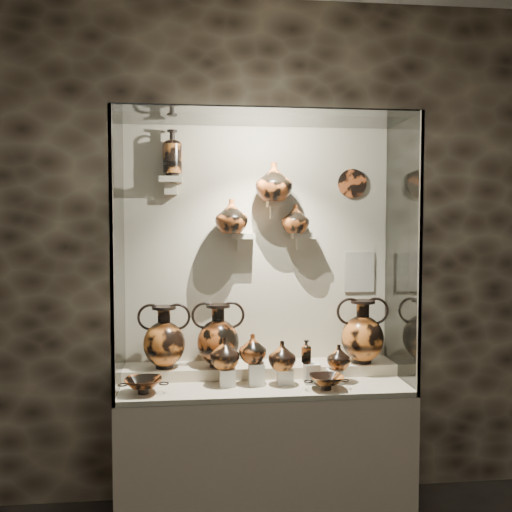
{
  "coord_description": "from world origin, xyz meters",
  "views": [
    {
      "loc": [
        -0.41,
        -1.15,
        1.77
      ],
      "look_at": [
        -0.04,
        2.25,
        1.58
      ],
      "focal_mm": 40.0,
      "sensor_mm": 36.0,
      "label": 1
    }
  ],
  "objects_px": {
    "amphora_mid": "(218,335)",
    "ovoid_vase_c": "(295,219)",
    "amphora_left": "(164,337)",
    "jug_c": "(282,355)",
    "jug_e": "(339,357)",
    "amphora_right": "(362,331)",
    "ovoid_vase_a": "(231,216)",
    "jug_b": "(253,348)",
    "lekythos_small": "(306,350)",
    "kylix_left": "(143,384)",
    "kylix_right": "(326,381)",
    "ovoid_vase_b": "(274,182)",
    "jug_a": "(225,353)",
    "lekythos_tall": "(172,150)"
  },
  "relations": [
    {
      "from": "amphora_mid",
      "to": "lekythos_small",
      "type": "xyz_separation_m",
      "value": [
        0.51,
        -0.19,
        -0.06
      ]
    },
    {
      "from": "amphora_mid",
      "to": "jug_b",
      "type": "bearing_deg",
      "value": -62.33
    },
    {
      "from": "jug_c",
      "to": "kylix_left",
      "type": "xyz_separation_m",
      "value": [
        -0.8,
        -0.08,
        -0.12
      ]
    },
    {
      "from": "amphora_right",
      "to": "ovoid_vase_c",
      "type": "relative_size",
      "value": 2.22
    },
    {
      "from": "jug_c",
      "to": "jug_b",
      "type": "bearing_deg",
      "value": 151.42
    },
    {
      "from": "amphora_right",
      "to": "ovoid_vase_c",
      "type": "height_order",
      "value": "ovoid_vase_c"
    },
    {
      "from": "jug_a",
      "to": "jug_c",
      "type": "xyz_separation_m",
      "value": [
        0.33,
        -0.03,
        -0.02
      ]
    },
    {
      "from": "jug_c",
      "to": "ovoid_vase_c",
      "type": "distance_m",
      "value": 0.86
    },
    {
      "from": "jug_c",
      "to": "lekythos_small",
      "type": "distance_m",
      "value": 0.15
    },
    {
      "from": "amphora_right",
      "to": "jug_e",
      "type": "bearing_deg",
      "value": -117.59
    },
    {
      "from": "ovoid_vase_c",
      "to": "lekythos_small",
      "type": "bearing_deg",
      "value": -75.38
    },
    {
      "from": "kylix_left",
      "to": "kylix_right",
      "type": "bearing_deg",
      "value": -21.25
    },
    {
      "from": "amphora_mid",
      "to": "ovoid_vase_a",
      "type": "xyz_separation_m",
      "value": [
        0.09,
        0.05,
        0.73
      ]
    },
    {
      "from": "jug_b",
      "to": "ovoid_vase_a",
      "type": "xyz_separation_m",
      "value": [
        -0.11,
        0.22,
        0.78
      ]
    },
    {
      "from": "lekythos_tall",
      "to": "amphora_mid",
      "type": "bearing_deg",
      "value": -22.5
    },
    {
      "from": "kylix_right",
      "to": "ovoid_vase_c",
      "type": "relative_size",
      "value": 1.38
    },
    {
      "from": "ovoid_vase_b",
      "to": "jug_b",
      "type": "bearing_deg",
      "value": -104.68
    },
    {
      "from": "jug_c",
      "to": "amphora_left",
      "type": "bearing_deg",
      "value": 145.15
    },
    {
      "from": "jug_b",
      "to": "jug_e",
      "type": "xyz_separation_m",
      "value": [
        0.51,
        -0.01,
        -0.06
      ]
    },
    {
      "from": "jug_b",
      "to": "amphora_mid",
      "type": "bearing_deg",
      "value": 126.31
    },
    {
      "from": "jug_b",
      "to": "jug_c",
      "type": "distance_m",
      "value": 0.18
    },
    {
      "from": "amphora_right",
      "to": "ovoid_vase_b",
      "type": "height_order",
      "value": "ovoid_vase_b"
    },
    {
      "from": "amphora_left",
      "to": "kylix_right",
      "type": "bearing_deg",
      "value": -14.92
    },
    {
      "from": "amphora_left",
      "to": "amphora_mid",
      "type": "bearing_deg",
      "value": 3.69
    },
    {
      "from": "amphora_left",
      "to": "amphora_right",
      "type": "height_order",
      "value": "amphora_right"
    },
    {
      "from": "lekythos_small",
      "to": "jug_c",
      "type": "bearing_deg",
      "value": 179.75
    },
    {
      "from": "ovoid_vase_a",
      "to": "ovoid_vase_c",
      "type": "height_order",
      "value": "ovoid_vase_a"
    },
    {
      "from": "jug_b",
      "to": "jug_c",
      "type": "height_order",
      "value": "jug_b"
    },
    {
      "from": "amphora_mid",
      "to": "ovoid_vase_c",
      "type": "xyz_separation_m",
      "value": [
        0.49,
        0.07,
        0.71
      ]
    },
    {
      "from": "jug_e",
      "to": "ovoid_vase_b",
      "type": "bearing_deg",
      "value": 161.73
    },
    {
      "from": "jug_c",
      "to": "ovoid_vase_a",
      "type": "xyz_separation_m",
      "value": [
        -0.28,
        0.25,
        0.82
      ]
    },
    {
      "from": "jug_e",
      "to": "jug_b",
      "type": "bearing_deg",
      "value": -167.87
    },
    {
      "from": "amphora_left",
      "to": "jug_c",
      "type": "height_order",
      "value": "amphora_left"
    },
    {
      "from": "amphora_mid",
      "to": "jug_e",
      "type": "relative_size",
      "value": 2.65
    },
    {
      "from": "amphora_right",
      "to": "jug_b",
      "type": "bearing_deg",
      "value": -146.21
    },
    {
      "from": "amphora_mid",
      "to": "amphora_right",
      "type": "bearing_deg",
      "value": -21.67
    },
    {
      "from": "jug_c",
      "to": "lekythos_tall",
      "type": "distance_m",
      "value": 1.41
    },
    {
      "from": "kylix_right",
      "to": "ovoid_vase_c",
      "type": "xyz_separation_m",
      "value": [
        -0.11,
        0.39,
        0.93
      ]
    },
    {
      "from": "jug_a",
      "to": "kylix_right",
      "type": "bearing_deg",
      "value": -26.56
    },
    {
      "from": "amphora_left",
      "to": "jug_b",
      "type": "relative_size",
      "value": 2.26
    },
    {
      "from": "amphora_right",
      "to": "ovoid_vase_b",
      "type": "distance_m",
      "value": 1.09
    },
    {
      "from": "jug_a",
      "to": "jug_c",
      "type": "bearing_deg",
      "value": -17.05
    },
    {
      "from": "jug_a",
      "to": "jug_b",
      "type": "distance_m",
      "value": 0.17
    },
    {
      "from": "amphora_mid",
      "to": "kylix_right",
      "type": "bearing_deg",
      "value": -49.2
    },
    {
      "from": "amphora_mid",
      "to": "ovoid_vase_c",
      "type": "bearing_deg",
      "value": -13.38
    },
    {
      "from": "ovoid_vase_a",
      "to": "jug_e",
      "type": "bearing_deg",
      "value": -9.17
    },
    {
      "from": "jug_e",
      "to": "kylix_left",
      "type": "height_order",
      "value": "jug_e"
    },
    {
      "from": "jug_e",
      "to": "amphora_right",
      "type": "bearing_deg",
      "value": 55.07
    },
    {
      "from": "amphora_right",
      "to": "ovoid_vase_c",
      "type": "bearing_deg",
      "value": -169.22
    },
    {
      "from": "amphora_mid",
      "to": "ovoid_vase_a",
      "type": "bearing_deg",
      "value": 10.44
    }
  ]
}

